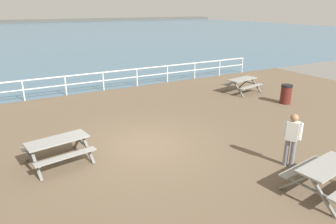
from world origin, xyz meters
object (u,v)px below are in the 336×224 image
picnic_table_near_left (242,82)px  picnic_table_mid_centre (326,172)px  visitor (292,137)px  picnic_table_near_right (58,145)px  litter_bin (286,94)px

picnic_table_near_left → picnic_table_mid_centre: 9.76m
picnic_table_near_left → visitor: visitor is taller
visitor → picnic_table_near_right: bearing=-59.2°
picnic_table_near_left → picnic_table_mid_centre: same height
picnic_table_near_left → picnic_table_mid_centre: size_ratio=1.04×
visitor → litter_bin: (5.00, 4.41, -0.47)m
picnic_table_near_right → visitor: visitor is taller
picnic_table_mid_centre → visitor: (0.32, 1.38, 0.36)m
picnic_table_near_right → picnic_table_mid_centre: 7.53m
visitor → picnic_table_near_left: bearing=-151.0°
picnic_table_near_right → litter_bin: bearing=-5.3°
picnic_table_near_right → picnic_table_mid_centre: (5.65, -4.97, 0.00)m
picnic_table_near_left → litter_bin: bearing=-91.0°
picnic_table_mid_centre → picnic_table_near_right: bearing=131.6°
litter_bin → picnic_table_near_right: bearing=-175.7°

